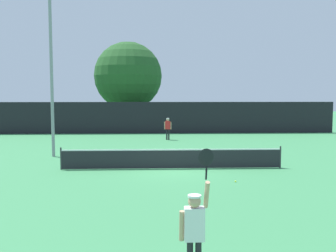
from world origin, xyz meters
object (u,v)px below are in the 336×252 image
at_px(tennis_ball, 236,181).
at_px(player_receiving, 168,127).
at_px(large_tree, 128,76).
at_px(player_serving, 195,225).
at_px(light_pole, 51,62).
at_px(parked_car_near, 177,119).

bearing_deg(tennis_ball, player_receiving, 98.55).
relative_size(player_receiving, large_tree, 0.19).
relative_size(player_serving, large_tree, 0.29).
height_order(player_receiving, light_pole, light_pole).
xyz_separation_m(player_receiving, tennis_ball, (2.19, -14.57, -1.02)).
xyz_separation_m(player_serving, player_receiving, (0.42, 22.77, -0.09)).
relative_size(tennis_ball, parked_car_near, 0.02).
relative_size(player_receiving, light_pole, 0.18).
height_order(player_serving, parked_car_near, player_serving).
bearing_deg(player_receiving, light_pole, 48.05).
bearing_deg(parked_car_near, light_pole, -111.42).
relative_size(light_pole, parked_car_near, 2.28).
relative_size(player_receiving, parked_car_near, 0.41).
distance_m(light_pole, parked_car_near, 22.96).
height_order(large_tree, parked_car_near, large_tree).
xyz_separation_m(player_serving, light_pole, (-6.54, 15.03, 4.27)).
height_order(player_serving, tennis_ball, player_serving).
xyz_separation_m(tennis_ball, light_pole, (-9.15, 6.82, 5.38)).
height_order(light_pole, parked_car_near, light_pole).
bearing_deg(parked_car_near, player_receiving, -96.04).
bearing_deg(large_tree, player_serving, -84.21).
distance_m(player_serving, large_tree, 33.18).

